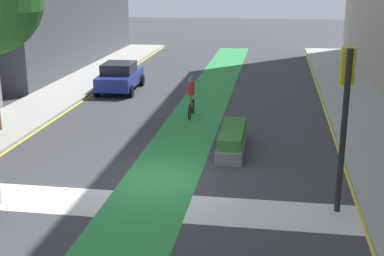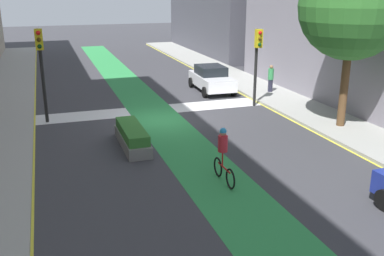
% 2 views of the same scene
% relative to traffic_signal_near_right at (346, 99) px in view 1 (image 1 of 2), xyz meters
% --- Properties ---
extents(ground_plane, '(120.00, 120.00, 0.00)m').
position_rel_traffic_signal_near_right_xyz_m(ground_plane, '(-5.37, 1.39, -3.11)').
color(ground_plane, '#38383D').
extents(bike_lane_paint, '(2.40, 60.00, 0.01)m').
position_rel_traffic_signal_near_right_xyz_m(bike_lane_paint, '(-5.25, 1.39, -3.10)').
color(bike_lane_paint, '#2D8C47').
rests_on(bike_lane_paint, ground_plane).
extents(crosswalk_band, '(12.00, 1.80, 0.01)m').
position_rel_traffic_signal_near_right_xyz_m(crosswalk_band, '(-5.37, -0.61, -3.10)').
color(crosswalk_band, silver).
rests_on(crosswalk_band, ground_plane).
extents(curb_stripe_right, '(0.16, 60.00, 0.01)m').
position_rel_traffic_signal_near_right_xyz_m(curb_stripe_right, '(0.63, 1.39, -3.10)').
color(curb_stripe_right, yellow).
rests_on(curb_stripe_right, ground_plane).
extents(traffic_signal_near_right, '(0.35, 0.52, 4.44)m').
position_rel_traffic_signal_near_right_xyz_m(traffic_signal_near_right, '(0.00, 0.00, 0.00)').
color(traffic_signal_near_right, black).
rests_on(traffic_signal_near_right, ground_plane).
extents(car_blue_left_far, '(2.20, 4.28, 1.57)m').
position_rel_traffic_signal_near_right_xyz_m(car_blue_left_far, '(-10.13, 13.66, -2.30)').
color(car_blue_left_far, navy).
rests_on(car_blue_left_far, ground_plane).
extents(cyclist_in_lane, '(0.32, 1.73, 1.86)m').
position_rel_traffic_signal_near_right_xyz_m(cyclist_in_lane, '(-5.46, 8.92, -2.14)').
color(cyclist_in_lane, black).
rests_on(cyclist_in_lane, ground_plane).
extents(median_planter, '(0.91, 3.44, 0.85)m').
position_rel_traffic_signal_near_right_xyz_m(median_planter, '(-3.25, 4.56, -2.70)').
color(median_planter, slate).
rests_on(median_planter, ground_plane).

